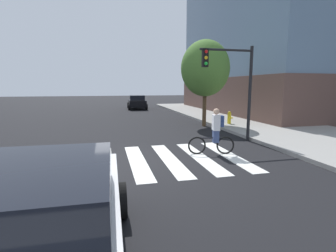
# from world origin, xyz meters

# --- Properties ---
(ground_plane) EXTENTS (120.00, 120.00, 0.00)m
(ground_plane) POSITION_xyz_m (0.00, 0.00, 0.00)
(ground_plane) COLOR black
(crosswalk_stripes) EXTENTS (8.25, 4.13, 0.01)m
(crosswalk_stripes) POSITION_xyz_m (-0.50, 0.00, 0.01)
(crosswalk_stripes) COLOR silver
(crosswalk_stripes) RESTS_ON ground
(sedan_near) EXTENTS (2.24, 4.64, 1.59)m
(sedan_near) POSITION_xyz_m (-1.70, -5.09, 0.82)
(sedan_near) COLOR silver
(sedan_near) RESTS_ON ground
(sedan_mid) EXTENTS (2.23, 4.43, 1.50)m
(sedan_mid) POSITION_xyz_m (2.42, 19.93, 0.77)
(sedan_mid) COLOR black
(sedan_mid) RESTS_ON ground
(cyclist) EXTENTS (1.69, 0.43, 1.69)m
(cyclist) POSITION_xyz_m (2.92, 0.25, 0.84)
(cyclist) COLOR black
(cyclist) RESTS_ON ground
(traffic_light_near) EXTENTS (2.47, 0.28, 4.20)m
(traffic_light_near) POSITION_xyz_m (4.53, 2.05, 2.86)
(traffic_light_near) COLOR black
(traffic_light_near) RESTS_ON ground
(fire_hydrant) EXTENTS (0.33, 0.22, 0.78)m
(fire_hydrant) POSITION_xyz_m (6.58, 6.29, 0.53)
(fire_hydrant) COLOR gold
(fire_hydrant) RESTS_ON sidewalk
(street_tree_near) EXTENTS (2.95, 2.95, 5.25)m
(street_tree_near) POSITION_xyz_m (5.04, 6.66, 3.54)
(street_tree_near) COLOR #4C3823
(street_tree_near) RESTS_ON ground
(corner_building) EXTENTS (17.53, 18.85, 15.81)m
(corner_building) POSITION_xyz_m (17.55, 13.67, 7.85)
(corner_building) COLOR brown
(corner_building) RESTS_ON ground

